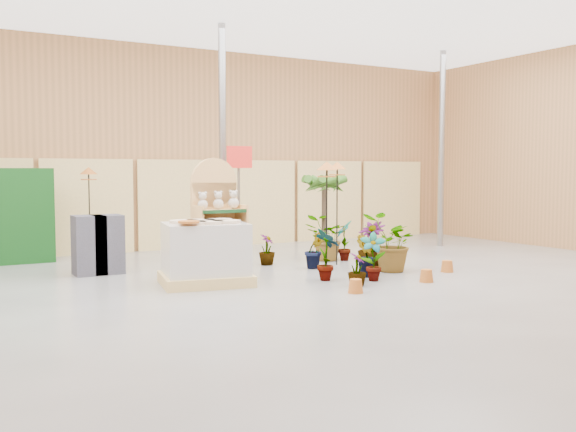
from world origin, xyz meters
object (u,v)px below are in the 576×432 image
pallet_stack (205,253)px  potted_plant_2 (390,243)px  display_shelf (216,222)px  bird_table_front (327,170)px

pallet_stack → potted_plant_2: (3.25, -0.42, 0.02)m
display_shelf → bird_table_front: (1.41, -1.21, 0.86)m
bird_table_front → potted_plant_2: bird_table_front is taller
display_shelf → pallet_stack: display_shelf is taller
bird_table_front → potted_plant_2: 1.86m
display_shelf → potted_plant_2: (2.77, -1.11, -0.39)m
pallet_stack → potted_plant_2: potted_plant_2 is taller
potted_plant_2 → display_shelf: bearing=158.1°
bird_table_front → display_shelf: bearing=139.4°
pallet_stack → potted_plant_2: bearing=3.1°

